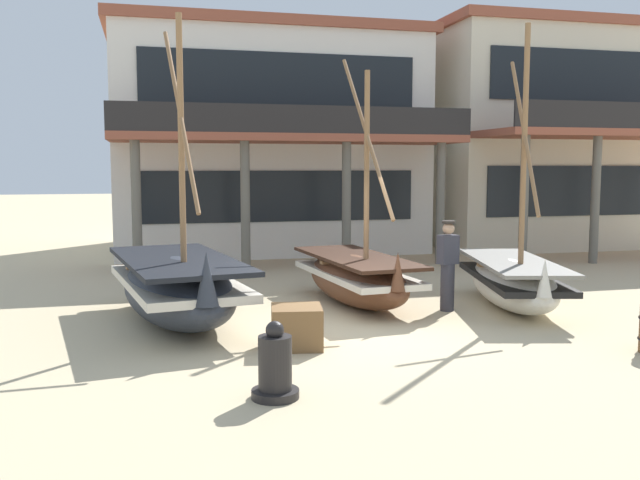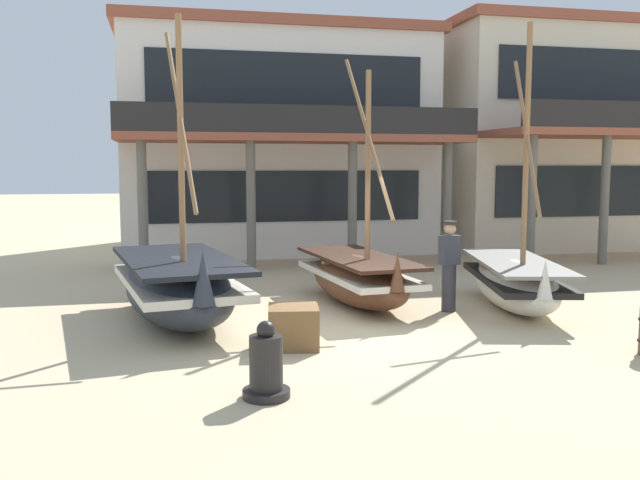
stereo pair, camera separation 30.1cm
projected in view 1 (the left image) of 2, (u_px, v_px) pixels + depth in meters
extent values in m
plane|color=#CCB78E|center=(335.00, 332.00, 11.23)|extent=(120.00, 120.00, 0.00)
ellipsoid|color=silver|center=(513.00, 284.00, 13.13)|extent=(2.16, 4.01, 0.91)
cube|color=black|center=(513.00, 278.00, 13.11)|extent=(2.14, 3.86, 0.11)
cube|color=gray|center=(513.00, 262.00, 13.08)|extent=(2.18, 3.94, 0.06)
cone|color=silver|center=(545.00, 278.00, 11.26)|extent=(0.31, 0.31, 0.64)
cylinder|color=olive|center=(524.00, 153.00, 12.39)|extent=(0.10, 0.10, 4.56)
cylinder|color=olive|center=(525.00, 135.00, 12.35)|extent=(0.54, 1.90, 2.85)
cube|color=olive|center=(509.00, 265.00, 13.38)|extent=(1.22, 0.45, 0.06)
ellipsoid|color=#2D333D|center=(178.00, 290.00, 11.79)|extent=(2.36, 4.46, 1.13)
cube|color=silver|center=(178.00, 282.00, 11.78)|extent=(2.35, 4.30, 0.14)
cube|color=black|center=(177.00, 260.00, 11.74)|extent=(2.40, 4.39, 0.08)
cone|color=#2D333D|center=(207.00, 279.00, 9.88)|extent=(0.39, 0.39, 0.79)
cylinder|color=olive|center=(181.00, 150.00, 11.06)|extent=(0.10, 0.10, 4.30)
cylinder|color=olive|center=(181.00, 116.00, 11.00)|extent=(0.43, 2.23, 3.03)
cube|color=olive|center=(174.00, 265.00, 12.04)|extent=(1.61, 0.42, 0.06)
ellipsoid|color=brown|center=(356.00, 280.00, 13.42)|extent=(1.68, 3.90, 0.96)
cube|color=silver|center=(356.00, 274.00, 13.40)|extent=(1.68, 3.75, 0.11)
cube|color=#351E13|center=(356.00, 258.00, 13.37)|extent=(1.71, 3.83, 0.07)
cone|color=brown|center=(398.00, 272.00, 11.67)|extent=(0.29, 0.29, 0.67)
cylinder|color=olive|center=(367.00, 174.00, 12.75)|extent=(0.10, 0.10, 3.76)
cylinder|color=olive|center=(367.00, 135.00, 12.68)|extent=(0.30, 2.36, 3.05)
cube|color=olive|center=(351.00, 261.00, 13.65)|extent=(1.26, 0.28, 0.06)
cylinder|color=#33333D|center=(447.00, 287.00, 12.82)|extent=(0.26, 0.26, 0.88)
cube|color=#383842|center=(448.00, 250.00, 12.74)|extent=(0.40, 0.29, 0.54)
sphere|color=tan|center=(449.00, 229.00, 12.70)|extent=(0.22, 0.22, 0.22)
cylinder|color=#2D2823|center=(449.00, 222.00, 12.69)|extent=(0.24, 0.24, 0.05)
cylinder|color=black|center=(275.00, 394.00, 8.01)|extent=(0.56, 0.56, 0.10)
cylinder|color=black|center=(275.00, 363.00, 7.97)|extent=(0.39, 0.39, 0.64)
sphere|color=black|center=(275.00, 330.00, 7.93)|extent=(0.22, 0.22, 0.22)
cube|color=brown|center=(297.00, 327.00, 10.23)|extent=(0.85, 0.85, 0.62)
cube|color=white|center=(264.00, 147.00, 22.64)|extent=(9.40, 6.16, 6.64)
cube|color=brown|center=(263.00, 39.00, 22.27)|extent=(9.78, 6.41, 0.30)
cube|color=black|center=(282.00, 196.00, 19.80)|extent=(7.90, 0.06, 1.46)
cube|color=black|center=(281.00, 79.00, 19.44)|extent=(7.90, 0.06, 1.46)
cube|color=brown|center=(290.00, 139.00, 18.50)|extent=(9.40, 2.41, 0.20)
cylinder|color=#666056|center=(136.00, 208.00, 16.89)|extent=(0.24, 0.24, 3.32)
cylinder|color=#666056|center=(245.00, 207.00, 17.54)|extent=(0.24, 0.24, 3.32)
cylinder|color=#666056|center=(346.00, 205.00, 18.20)|extent=(0.24, 0.24, 3.32)
cylinder|color=#666056|center=(440.00, 204.00, 18.85)|extent=(0.24, 0.24, 3.32)
cube|color=black|center=(299.00, 119.00, 17.33)|extent=(9.40, 0.08, 0.70)
cube|color=beige|center=(533.00, 143.00, 23.97)|extent=(7.69, 5.76, 7.01)
cube|color=brown|center=(536.00, 35.00, 23.58)|extent=(7.99, 5.99, 0.30)
cube|color=black|center=(582.00, 191.00, 21.33)|extent=(6.46, 0.06, 1.54)
cube|color=black|center=(587.00, 76.00, 20.96)|extent=(6.46, 0.06, 1.54)
cube|color=brown|center=(611.00, 134.00, 19.93)|extent=(7.69, 2.61, 0.20)
cylinder|color=#666056|center=(524.00, 201.00, 18.44)|extent=(0.24, 0.24, 3.50)
cylinder|color=#666056|center=(595.00, 200.00, 18.98)|extent=(0.24, 0.24, 3.50)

